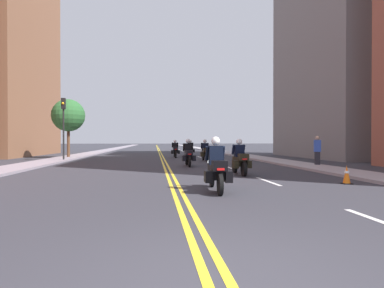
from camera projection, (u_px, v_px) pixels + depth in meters
ground_plane at (159, 150)px, 50.88m from camera, size 264.00×264.00×0.00m
sidewalk_left at (108, 150)px, 49.94m from camera, size 2.12×144.00×0.12m
sidewalk_right at (208, 150)px, 51.82m from camera, size 2.12×144.00×0.12m
centreline_yellow_inner at (158, 150)px, 50.87m from camera, size 0.12×132.00×0.01m
centreline_yellow_outer at (160, 150)px, 50.89m from camera, size 0.12×132.00×0.01m
lane_dashes_white at (195, 155)px, 32.42m from camera, size 0.14×56.40×0.01m
building_left_1 at (4, 25)px, 31.79m from camera, size 6.87×14.29×26.29m
building_right_1 at (343, 35)px, 28.56m from camera, size 7.94×13.30×22.06m
motorcycle_0 at (216, 169)px, 9.22m from camera, size 0.78×2.24×1.61m
motorcycle_1 at (240, 160)px, 13.82m from camera, size 0.76×2.14×1.58m
motorcycle_2 at (188, 155)px, 18.44m from camera, size 0.76×2.09×1.61m
motorcycle_3 at (205, 152)px, 23.45m from camera, size 0.77×2.29×1.60m
motorcycle_4 at (175, 150)px, 28.08m from camera, size 0.76×2.20×1.59m
motorcycle_5 at (191, 149)px, 32.37m from camera, size 0.78×2.20×1.58m
traffic_cone_0 at (347, 175)px, 10.85m from camera, size 0.31×0.31×0.65m
traffic_light_near at (63, 118)px, 23.17m from camera, size 0.28×0.38×4.62m
pedestrian_0 at (317, 151)px, 18.16m from camera, size 0.41×0.31×1.77m
street_tree_0 at (68, 116)px, 27.02m from camera, size 2.76×2.76×5.05m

